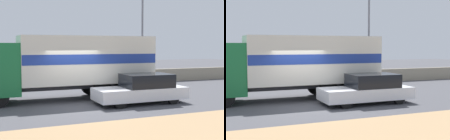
# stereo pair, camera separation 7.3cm
# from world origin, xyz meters

# --- Properties ---
(ground_plane) EXTENTS (80.00, 80.00, 0.00)m
(ground_plane) POSITION_xyz_m (0.00, 0.00, 0.00)
(ground_plane) COLOR #47474C
(stone_wall_backdrop) EXTENTS (60.00, 0.35, 0.96)m
(stone_wall_backdrop) POSITION_xyz_m (0.00, 7.09, 0.48)
(stone_wall_backdrop) COLOR gray
(stone_wall_backdrop) RESTS_ON ground_plane
(street_lamp) EXTENTS (0.56, 0.28, 7.31)m
(street_lamp) POSITION_xyz_m (6.73, 6.73, 4.21)
(street_lamp) COLOR slate
(street_lamp) RESTS_ON ground_plane
(box_truck) EXTENTS (8.78, 2.45, 3.20)m
(box_truck) POSITION_xyz_m (0.22, 2.04, 1.87)
(box_truck) COLOR #196B38
(box_truck) RESTS_ON ground_plane
(car_hatchback) EXTENTS (4.35, 1.74, 1.39)m
(car_hatchback) POSITION_xyz_m (3.04, -0.34, 0.68)
(car_hatchback) COLOR silver
(car_hatchback) RESTS_ON ground_plane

